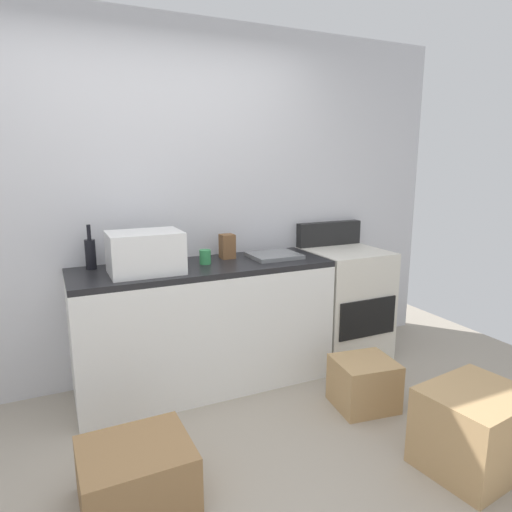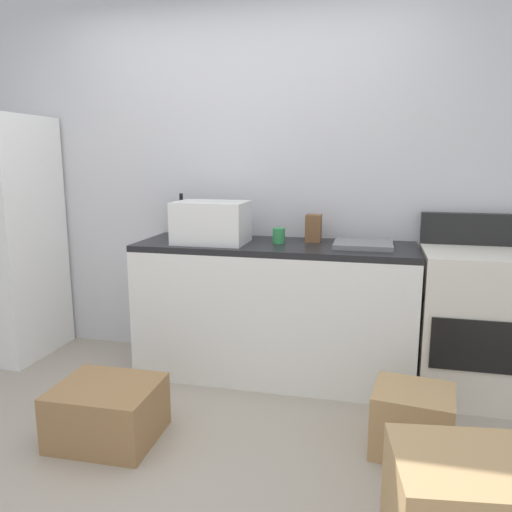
{
  "view_description": "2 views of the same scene",
  "coord_description": "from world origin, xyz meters",
  "px_view_note": "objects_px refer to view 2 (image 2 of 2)",
  "views": [
    {
      "loc": [
        -0.67,
        -1.74,
        1.61
      ],
      "look_at": [
        0.58,
        0.94,
        0.99
      ],
      "focal_mm": 31.68,
      "sensor_mm": 36.0,
      "label": 1
    },
    {
      "loc": [
        0.93,
        -1.96,
        1.45
      ],
      "look_at": [
        0.29,
        0.69,
        0.91
      ],
      "focal_mm": 35.31,
      "sensor_mm": 36.0,
      "label": 2
    }
  ],
  "objects_px": {
    "stove_oven": "(470,321)",
    "cardboard_box_large": "(412,421)",
    "cardboard_box_medium": "(108,412)",
    "coffee_mug": "(279,236)",
    "knife_block": "(313,228)",
    "wine_bottle": "(182,220)",
    "refrigerator": "(0,238)",
    "microwave": "(211,222)"
  },
  "relations": [
    {
      "from": "cardboard_box_large",
      "to": "microwave",
      "type": "bearing_deg",
      "value": 151.58
    },
    {
      "from": "cardboard_box_large",
      "to": "cardboard_box_medium",
      "type": "relative_size",
      "value": 0.74
    },
    {
      "from": "coffee_mug",
      "to": "cardboard_box_large",
      "type": "relative_size",
      "value": 0.26
    },
    {
      "from": "wine_bottle",
      "to": "cardboard_box_medium",
      "type": "relative_size",
      "value": 0.58
    },
    {
      "from": "stove_oven",
      "to": "cardboard_box_medium",
      "type": "height_order",
      "value": "stove_oven"
    },
    {
      "from": "microwave",
      "to": "wine_bottle",
      "type": "bearing_deg",
      "value": 139.78
    },
    {
      "from": "microwave",
      "to": "cardboard_box_medium",
      "type": "xyz_separation_m",
      "value": [
        -0.27,
        -0.93,
        -0.89
      ]
    },
    {
      "from": "wine_bottle",
      "to": "coffee_mug",
      "type": "height_order",
      "value": "wine_bottle"
    },
    {
      "from": "knife_block",
      "to": "stove_oven",
      "type": "bearing_deg",
      "value": -7.32
    },
    {
      "from": "coffee_mug",
      "to": "knife_block",
      "type": "relative_size",
      "value": 0.56
    },
    {
      "from": "knife_block",
      "to": "refrigerator",
      "type": "bearing_deg",
      "value": -175.44
    },
    {
      "from": "cardboard_box_large",
      "to": "stove_oven",
      "type": "bearing_deg",
      "value": 63.87
    },
    {
      "from": "refrigerator",
      "to": "coffee_mug",
      "type": "bearing_deg",
      "value": 1.93
    },
    {
      "from": "knife_block",
      "to": "cardboard_box_medium",
      "type": "relative_size",
      "value": 0.35
    },
    {
      "from": "refrigerator",
      "to": "cardboard_box_large",
      "type": "bearing_deg",
      "value": -13.48
    },
    {
      "from": "cardboard_box_large",
      "to": "cardboard_box_medium",
      "type": "xyz_separation_m",
      "value": [
        -1.54,
        -0.25,
        -0.01
      ]
    },
    {
      "from": "microwave",
      "to": "cardboard_box_large",
      "type": "relative_size",
      "value": 1.21
    },
    {
      "from": "cardboard_box_medium",
      "to": "coffee_mug",
      "type": "bearing_deg",
      "value": 55.12
    },
    {
      "from": "stove_oven",
      "to": "cardboard_box_large",
      "type": "distance_m",
      "value": 0.89
    },
    {
      "from": "knife_block",
      "to": "wine_bottle",
      "type": "bearing_deg",
      "value": 175.87
    },
    {
      "from": "wine_bottle",
      "to": "coffee_mug",
      "type": "xyz_separation_m",
      "value": [
        0.74,
        -0.18,
        -0.06
      ]
    },
    {
      "from": "stove_oven",
      "to": "coffee_mug",
      "type": "height_order",
      "value": "stove_oven"
    },
    {
      "from": "knife_block",
      "to": "cardboard_box_large",
      "type": "bearing_deg",
      "value": -54.79
    },
    {
      "from": "microwave",
      "to": "cardboard_box_large",
      "type": "bearing_deg",
      "value": -28.42
    },
    {
      "from": "knife_block",
      "to": "cardboard_box_medium",
      "type": "xyz_separation_m",
      "value": [
        -0.92,
        -1.12,
        -0.84
      ]
    },
    {
      "from": "stove_oven",
      "to": "knife_block",
      "type": "bearing_deg",
      "value": 172.68
    },
    {
      "from": "microwave",
      "to": "cardboard_box_medium",
      "type": "distance_m",
      "value": 1.31
    },
    {
      "from": "refrigerator",
      "to": "stove_oven",
      "type": "xyz_separation_m",
      "value": [
        3.27,
        0.06,
        -0.4
      ]
    },
    {
      "from": "stove_oven",
      "to": "coffee_mug",
      "type": "bearing_deg",
      "value": 179.3
    },
    {
      "from": "knife_block",
      "to": "cardboard_box_medium",
      "type": "height_order",
      "value": "knife_block"
    },
    {
      "from": "microwave",
      "to": "wine_bottle",
      "type": "distance_m",
      "value": 0.41
    },
    {
      "from": "stove_oven",
      "to": "knife_block",
      "type": "relative_size",
      "value": 6.11
    },
    {
      "from": "microwave",
      "to": "knife_block",
      "type": "relative_size",
      "value": 2.56
    },
    {
      "from": "microwave",
      "to": "wine_bottle",
      "type": "xyz_separation_m",
      "value": [
        -0.31,
        0.26,
        -0.03
      ]
    },
    {
      "from": "wine_bottle",
      "to": "microwave",
      "type": "bearing_deg",
      "value": -40.22
    },
    {
      "from": "refrigerator",
      "to": "microwave",
      "type": "height_order",
      "value": "refrigerator"
    },
    {
      "from": "stove_oven",
      "to": "cardboard_box_large",
      "type": "height_order",
      "value": "stove_oven"
    },
    {
      "from": "cardboard_box_large",
      "to": "cardboard_box_medium",
      "type": "height_order",
      "value": "cardboard_box_large"
    },
    {
      "from": "cardboard_box_large",
      "to": "coffee_mug",
      "type": "bearing_deg",
      "value": 137.33
    },
    {
      "from": "microwave",
      "to": "cardboard_box_large",
      "type": "xyz_separation_m",
      "value": [
        1.26,
        -0.68,
        -0.87
      ]
    },
    {
      "from": "refrigerator",
      "to": "cardboard_box_medium",
      "type": "distance_m",
      "value": 1.81
    },
    {
      "from": "stove_oven",
      "to": "cardboard_box_large",
      "type": "bearing_deg",
      "value": -116.13
    }
  ]
}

